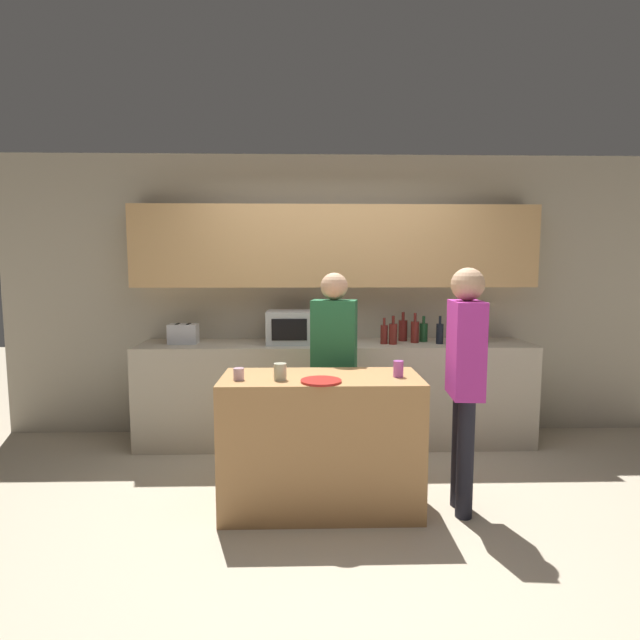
{
  "coord_description": "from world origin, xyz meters",
  "views": [
    {
      "loc": [
        -0.26,
        -3.17,
        1.65
      ],
      "look_at": [
        -0.17,
        0.35,
        1.27
      ],
      "focal_mm": 28.0,
      "sensor_mm": 36.0,
      "label": 1
    }
  ],
  "objects": [
    {
      "name": "ground_plane",
      "position": [
        0.0,
        0.0,
        0.0
      ],
      "size": [
        14.0,
        14.0,
        0.0
      ],
      "primitive_type": "plane",
      "color": "#BCAD93"
    },
    {
      "name": "back_wall",
      "position": [
        0.0,
        1.66,
        1.54
      ],
      "size": [
        6.4,
        0.4,
        2.7
      ],
      "color": "#B2A893",
      "rests_on": "ground_plane"
    },
    {
      "name": "back_counter",
      "position": [
        0.0,
        1.39,
        0.47
      ],
      "size": [
        3.6,
        0.62,
        0.94
      ],
      "color": "#B7AD99",
      "rests_on": "ground_plane"
    },
    {
      "name": "kitchen_island",
      "position": [
        -0.17,
        0.1,
        0.46
      ],
      "size": [
        1.33,
        0.58,
        0.92
      ],
      "color": "#B27F4C",
      "rests_on": "ground_plane"
    },
    {
      "name": "microwave",
      "position": [
        -0.37,
        1.39,
        1.09
      ],
      "size": [
        0.52,
        0.39,
        0.3
      ],
      "color": "#B7BABC",
      "rests_on": "back_counter"
    },
    {
      "name": "toaster",
      "position": [
        -1.4,
        1.4,
        1.03
      ],
      "size": [
        0.26,
        0.16,
        0.18
      ],
      "color": "silver",
      "rests_on": "back_counter"
    },
    {
      "name": "potted_plant",
      "position": [
        1.35,
        1.4,
        1.13
      ],
      "size": [
        0.14,
        0.14,
        0.4
      ],
      "color": "#333D4C",
      "rests_on": "back_counter"
    },
    {
      "name": "bottle_0",
      "position": [
        0.44,
        1.33,
        1.03
      ],
      "size": [
        0.07,
        0.07,
        0.24
      ],
      "color": "maroon",
      "rests_on": "back_counter"
    },
    {
      "name": "bottle_1",
      "position": [
        0.52,
        1.3,
        1.04
      ],
      "size": [
        0.07,
        0.07,
        0.26
      ],
      "color": "maroon",
      "rests_on": "back_counter"
    },
    {
      "name": "bottle_2",
      "position": [
        0.65,
        1.51,
        1.04
      ],
      "size": [
        0.08,
        0.08,
        0.27
      ],
      "color": "maroon",
      "rests_on": "back_counter"
    },
    {
      "name": "bottle_3",
      "position": [
        0.74,
        1.39,
        1.04
      ],
      "size": [
        0.08,
        0.08,
        0.28
      ],
      "color": "maroon",
      "rests_on": "back_counter"
    },
    {
      "name": "bottle_4",
      "position": [
        0.84,
        1.46,
        1.03
      ],
      "size": [
        0.08,
        0.08,
        0.24
      ],
      "color": "#194723",
      "rests_on": "back_counter"
    },
    {
      "name": "bottle_5",
      "position": [
        0.95,
        1.32,
        1.03
      ],
      "size": [
        0.07,
        0.07,
        0.26
      ],
      "color": "black",
      "rests_on": "back_counter"
    },
    {
      "name": "plate_on_island",
      "position": [
        -0.17,
        -0.08,
        0.92
      ],
      "size": [
        0.26,
        0.26,
        0.01
      ],
      "color": "red",
      "rests_on": "kitchen_island"
    },
    {
      "name": "cup_0",
      "position": [
        -0.7,
        -0.0,
        0.95
      ],
      "size": [
        0.07,
        0.07,
        0.08
      ],
      "color": "#CCA1B4",
      "rests_on": "kitchen_island"
    },
    {
      "name": "cup_1",
      "position": [
        0.34,
        0.07,
        0.97
      ],
      "size": [
        0.07,
        0.07,
        0.11
      ],
      "color": "#BD58BC",
      "rests_on": "kitchen_island"
    },
    {
      "name": "cup_2",
      "position": [
        -0.43,
        -0.01,
        0.97
      ],
      "size": [
        0.08,
        0.08,
        0.11
      ],
      "color": "#B7BA9E",
      "rests_on": "kitchen_island"
    },
    {
      "name": "person_left",
      "position": [
        -0.05,
        0.64,
        0.94
      ],
      "size": [
        0.37,
        0.26,
        1.6
      ],
      "rotation": [
        0.0,
        0.0,
        -3.35
      ],
      "color": "black",
      "rests_on": "ground_plane"
    },
    {
      "name": "person_center",
      "position": [
        0.78,
        0.02,
        0.97
      ],
      "size": [
        0.22,
        0.35,
        1.64
      ],
      "rotation": [
        0.0,
        0.0,
        1.49
      ],
      "color": "black",
      "rests_on": "ground_plane"
    }
  ]
}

